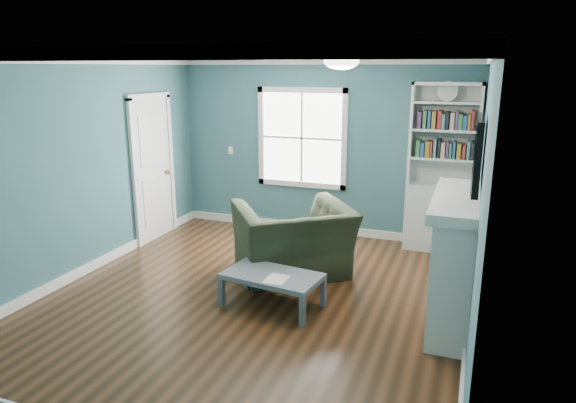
% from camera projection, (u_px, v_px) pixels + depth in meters
% --- Properties ---
extents(floor, '(5.00, 5.00, 0.00)m').
position_uv_depth(floor, '(255.00, 297.00, 5.74)').
color(floor, black).
rests_on(floor, ground).
extents(room_walls, '(5.00, 5.00, 5.00)m').
position_uv_depth(room_walls, '(253.00, 157.00, 5.33)').
color(room_walls, '#34626A').
rests_on(room_walls, ground).
extents(trim, '(4.50, 5.00, 2.60)m').
position_uv_depth(trim, '(253.00, 189.00, 5.42)').
color(trim, white).
rests_on(trim, ground).
extents(window, '(1.40, 0.06, 1.50)m').
position_uv_depth(window, '(302.00, 138.00, 7.72)').
color(window, white).
rests_on(window, room_walls).
extents(bookshelf, '(0.90, 0.35, 2.31)m').
position_uv_depth(bookshelf, '(441.00, 185.00, 7.00)').
color(bookshelf, silver).
rests_on(bookshelf, ground).
extents(fireplace, '(0.44, 1.58, 1.30)m').
position_uv_depth(fireplace, '(455.00, 261.00, 5.06)').
color(fireplace, black).
rests_on(fireplace, ground).
extents(tv, '(0.06, 1.10, 0.65)m').
position_uv_depth(tv, '(478.00, 152.00, 4.74)').
color(tv, black).
rests_on(tv, fireplace).
extents(door, '(0.12, 0.98, 2.17)m').
position_uv_depth(door, '(153.00, 167.00, 7.48)').
color(door, silver).
rests_on(door, ground).
extents(ceiling_fixture, '(0.38, 0.38, 0.15)m').
position_uv_depth(ceiling_fixture, '(342.00, 60.00, 4.88)').
color(ceiling_fixture, white).
rests_on(ceiling_fixture, room_walls).
extents(light_switch, '(0.08, 0.01, 0.12)m').
position_uv_depth(light_switch, '(231.00, 150.00, 8.19)').
color(light_switch, white).
rests_on(light_switch, room_walls).
extents(recliner, '(1.58, 1.49, 1.16)m').
position_uv_depth(recliner, '(293.00, 229.00, 6.25)').
color(recliner, '#242E1C').
rests_on(recliner, ground).
extents(coffee_table, '(1.08, 0.69, 0.37)m').
position_uv_depth(coffee_table, '(272.00, 278.00, 5.43)').
color(coffee_table, '#4F585F').
rests_on(coffee_table, ground).
extents(paper_sheet, '(0.21, 0.27, 0.00)m').
position_uv_depth(paper_sheet, '(276.00, 279.00, 5.28)').
color(paper_sheet, white).
rests_on(paper_sheet, coffee_table).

